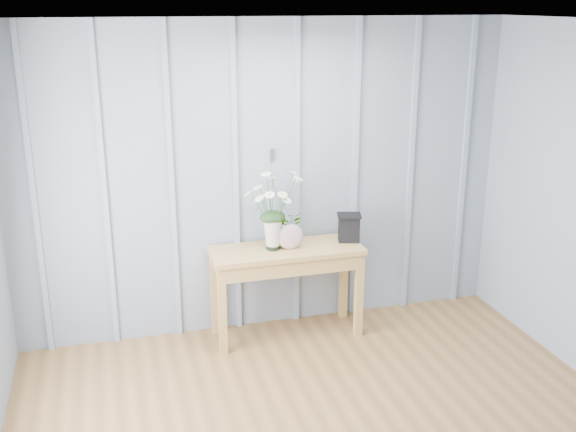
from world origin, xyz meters
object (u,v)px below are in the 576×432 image
object	(u,v)px
felt_disc_vessel	(290,237)
carved_box	(349,227)
daisy_vase	(273,197)
sideboard	(286,261)

from	to	relation	value
felt_disc_vessel	carved_box	xyz separation A→B (m)	(0.51, 0.05, 0.01)
daisy_vase	carved_box	world-z (taller)	daisy_vase
daisy_vase	carved_box	bearing A→B (deg)	1.54
felt_disc_vessel	carved_box	distance (m)	0.51
felt_disc_vessel	sideboard	bearing A→B (deg)	128.25
carved_box	felt_disc_vessel	bearing A→B (deg)	-173.82
sideboard	daisy_vase	xyz separation A→B (m)	(-0.11, 0.00, 0.54)
sideboard	daisy_vase	world-z (taller)	daisy_vase
daisy_vase	felt_disc_vessel	distance (m)	0.35
sideboard	daisy_vase	distance (m)	0.55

